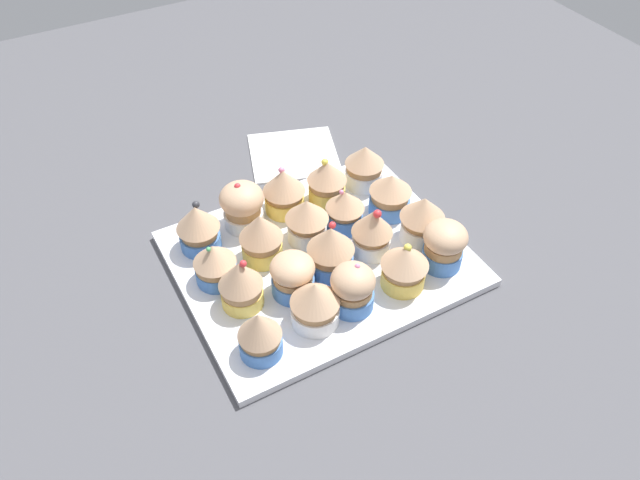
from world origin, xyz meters
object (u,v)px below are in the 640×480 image
(baking_tray, at_px, (320,258))
(cupcake_1, at_px, (422,218))
(cupcake_11, at_px, (282,191))
(cupcake_14, at_px, (261,236))
(cupcake_15, at_px, (242,205))
(cupcake_8, at_px, (353,288))
(cupcake_4, at_px, (404,266))
(cupcake_5, at_px, (372,231))
(cupcake_0, at_px, (444,245))
(cupcake_10, at_px, (305,220))
(cupcake_18, at_px, (215,263))
(cupcake_12, at_px, (315,303))
(cupcake_16, at_px, (260,333))
(cupcake_13, at_px, (293,275))
(cupcake_6, at_px, (345,209))
(cupcake_7, at_px, (327,181))
(cupcake_17, at_px, (241,283))
(cupcake_2, at_px, (390,193))
(cupcake_19, at_px, (198,226))
(napkin, at_px, (294,153))
(cupcake_9, at_px, (333,248))
(cupcake_3, at_px, (364,165))

(baking_tray, relative_size, cupcake_1, 5.11)
(baking_tray, bearing_deg, cupcake_11, 1.55)
(cupcake_14, bearing_deg, baking_tray, -116.29)
(cupcake_11, xyz_separation_m, cupcake_15, (0.00, 0.06, -0.00))
(cupcake_8, relative_size, cupcake_11, 0.92)
(cupcake_4, bearing_deg, cupcake_5, 3.01)
(cupcake_4, bearing_deg, cupcake_1, -49.57)
(cupcake_0, bearing_deg, cupcake_10, 46.87)
(cupcake_4, bearing_deg, cupcake_11, 19.45)
(cupcake_18, bearing_deg, cupcake_15, -42.67)
(cupcake_1, relative_size, cupcake_4, 1.07)
(cupcake_12, distance_m, cupcake_16, 0.08)
(cupcake_0, xyz_separation_m, cupcake_12, (-0.00, 0.20, -0.00))
(cupcake_8, height_order, cupcake_13, cupcake_8)
(cupcake_6, bearing_deg, cupcake_7, -5.24)
(cupcake_17, bearing_deg, cupcake_16, 172.01)
(cupcake_0, relative_size, cupcake_7, 0.93)
(cupcake_15, bearing_deg, baking_tray, -148.81)
(cupcake_8, bearing_deg, cupcake_2, -47.80)
(baking_tray, relative_size, cupcake_19, 4.99)
(cupcake_4, height_order, cupcake_17, cupcake_17)
(cupcake_15, relative_size, cupcake_16, 1.06)
(cupcake_16, relative_size, cupcake_17, 0.91)
(cupcake_8, height_order, cupcake_11, cupcake_11)
(cupcake_16, bearing_deg, cupcake_10, -43.46)
(baking_tray, distance_m, cupcake_12, 0.12)
(cupcake_0, bearing_deg, cupcake_8, 91.54)
(cupcake_10, bearing_deg, cupcake_15, 41.59)
(napkin, bearing_deg, cupcake_9, 164.03)
(cupcake_5, distance_m, cupcake_19, 0.24)
(cupcake_17, bearing_deg, cupcake_14, -42.77)
(cupcake_7, distance_m, cupcake_8, 0.21)
(cupcake_8, relative_size, cupcake_9, 0.88)
(cupcake_0, relative_size, cupcake_2, 1.04)
(cupcake_4, xyz_separation_m, cupcake_6, (0.13, 0.01, -0.00))
(baking_tray, distance_m, cupcake_1, 0.15)
(cupcake_15, bearing_deg, cupcake_3, -91.58)
(cupcake_18, bearing_deg, cupcake_19, -3.30)
(cupcake_5, height_order, cupcake_16, cupcake_5)
(cupcake_6, bearing_deg, cupcake_16, 125.32)
(cupcake_16, height_order, cupcake_18, cupcake_16)
(cupcake_7, height_order, cupcake_13, cupcake_7)
(baking_tray, xyz_separation_m, cupcake_15, (0.11, 0.07, 0.04))
(cupcake_6, xyz_separation_m, cupcake_10, (0.00, 0.06, 0.00))
(cupcake_16, bearing_deg, cupcake_4, -87.88)
(cupcake_2, bearing_deg, baking_tray, 102.91)
(cupcake_14, height_order, cupcake_15, cupcake_14)
(cupcake_2, height_order, napkin, cupcake_2)
(cupcake_2, bearing_deg, cupcake_9, 114.66)
(cupcake_1, xyz_separation_m, cupcake_13, (-0.00, 0.20, -0.01))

